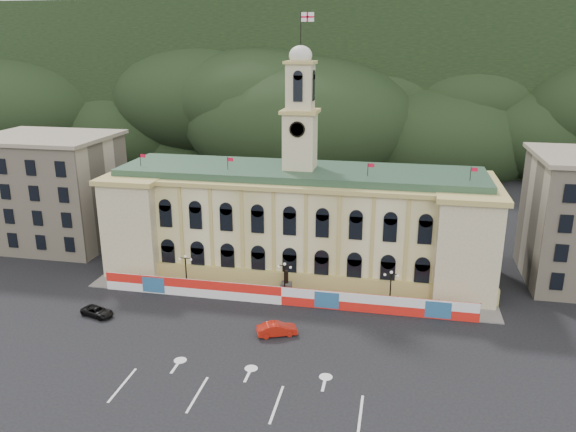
% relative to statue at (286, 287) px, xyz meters
% --- Properties ---
extents(ground, '(260.00, 260.00, 0.00)m').
position_rel_statue_xyz_m(ground, '(0.00, -18.00, -1.19)').
color(ground, black).
rests_on(ground, ground).
extents(lane_markings, '(26.00, 10.00, 0.02)m').
position_rel_statue_xyz_m(lane_markings, '(0.00, -23.00, -1.18)').
color(lane_markings, white).
rests_on(lane_markings, ground).
extents(hill_ridge, '(230.00, 80.00, 64.00)m').
position_rel_statue_xyz_m(hill_ridge, '(0.03, 103.99, 18.30)').
color(hill_ridge, black).
rests_on(hill_ridge, ground).
extents(city_hall, '(56.20, 17.60, 37.10)m').
position_rel_statue_xyz_m(city_hall, '(0.00, 9.63, 6.66)').
color(city_hall, beige).
rests_on(city_hall, ground).
extents(side_building_left, '(21.00, 17.00, 18.60)m').
position_rel_statue_xyz_m(side_building_left, '(-43.00, 12.93, 8.14)').
color(side_building_left, '#B5A68C').
rests_on(side_building_left, ground).
extents(hoarding_fence, '(50.00, 0.44, 2.50)m').
position_rel_statue_xyz_m(hoarding_fence, '(0.06, -2.93, 0.06)').
color(hoarding_fence, red).
rests_on(hoarding_fence, ground).
extents(pavement, '(56.00, 5.50, 0.16)m').
position_rel_statue_xyz_m(pavement, '(0.00, -0.25, -1.11)').
color(pavement, slate).
rests_on(pavement, ground).
extents(statue, '(1.40, 1.40, 3.72)m').
position_rel_statue_xyz_m(statue, '(0.00, 0.00, 0.00)').
color(statue, '#595651').
rests_on(statue, ground).
extents(lamp_left, '(1.96, 0.44, 5.15)m').
position_rel_statue_xyz_m(lamp_left, '(-14.00, -1.00, 1.89)').
color(lamp_left, black).
rests_on(lamp_left, ground).
extents(lamp_center, '(1.96, 0.44, 5.15)m').
position_rel_statue_xyz_m(lamp_center, '(0.00, -1.00, 1.89)').
color(lamp_center, black).
rests_on(lamp_center, ground).
extents(lamp_right, '(1.96, 0.44, 5.15)m').
position_rel_statue_xyz_m(lamp_right, '(14.00, -1.00, 1.89)').
color(lamp_right, black).
rests_on(lamp_right, ground).
extents(red_sedan, '(5.03, 5.95, 1.57)m').
position_rel_statue_xyz_m(red_sedan, '(1.17, -11.02, -0.40)').
color(red_sedan, '#AF180C').
rests_on(red_sedan, ground).
extents(black_suv, '(4.31, 5.42, 1.21)m').
position_rel_statue_xyz_m(black_suv, '(-22.17, -10.79, -0.58)').
color(black_suv, black).
rests_on(black_suv, ground).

